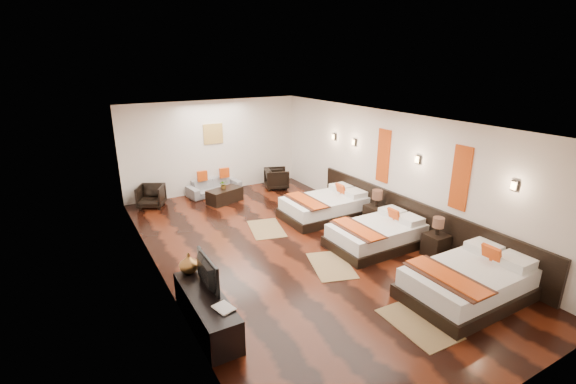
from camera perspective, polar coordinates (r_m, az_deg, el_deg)
floor at (r=8.85m, az=0.70°, el=-8.11°), size 5.50×9.50×0.01m
ceiling at (r=8.00m, az=0.78°, el=10.14°), size 5.50×9.50×0.01m
back_wall at (r=12.50m, az=-10.50°, el=6.34°), size 5.50×0.01×2.80m
left_wall at (r=7.38m, az=-17.97°, el=-2.75°), size 0.01×9.50×2.80m
right_wall at (r=9.95m, az=14.51°, el=2.96°), size 0.01×9.50×2.80m
headboard_panel at (r=9.69m, az=17.17°, el=-3.63°), size 0.08×6.60×0.90m
bed_near at (r=7.75m, az=24.36°, el=-11.55°), size 2.26×1.42×0.86m
bed_mid at (r=9.10m, az=12.53°, el=-5.91°), size 2.06×1.30×0.79m
bed_far at (r=10.52m, az=5.31°, el=-2.07°), size 2.17×1.37×0.83m
nightstand_a at (r=9.00m, az=20.25°, el=-6.72°), size 0.43×0.43×0.86m
nightstand_b at (r=10.15m, az=12.37°, el=-2.96°), size 0.47×0.47×0.93m
jute_mat_near at (r=6.92m, az=17.97°, el=-17.37°), size 0.79×1.23×0.01m
jute_mat_mid at (r=8.24m, az=6.17°, el=-10.32°), size 1.09×1.37×0.01m
jute_mat_far at (r=9.85m, az=-3.09°, el=-5.21°), size 1.02×1.35×0.01m
tv_console at (r=6.55m, az=-11.51°, el=-16.16°), size 0.50×1.80×0.55m
tv at (r=6.47m, az=-12.04°, el=-11.17°), size 0.12×0.88×0.51m
book at (r=5.99m, az=-10.04°, el=-16.36°), size 0.30×0.36×0.03m
figurine at (r=6.98m, az=-13.90°, el=-9.74°), size 0.36×0.36×0.34m
sofa at (r=12.47m, az=-10.43°, el=0.77°), size 1.70×0.88×0.47m
armchair_left at (r=11.81m, az=-18.85°, el=-0.56°), size 0.91×0.92×0.63m
armchair_right at (r=12.78m, az=-1.63°, el=1.93°), size 0.90×0.89×0.65m
coffee_table at (r=11.71m, az=-8.98°, el=-0.50°), size 1.11×0.78×0.40m
table_plant at (r=11.62m, az=-9.12°, el=1.07°), size 0.25×0.22×0.27m
orange_panel_a at (r=8.66m, az=23.28°, el=1.82°), size 0.04×0.40×1.30m
orange_panel_b at (r=10.07m, az=13.39°, el=5.00°), size 0.04×0.40×1.30m
sconce_near at (r=8.03m, az=29.47°, el=0.80°), size 0.07×0.12×0.18m
sconce_mid at (r=9.28m, az=17.95°, el=4.42°), size 0.07×0.12×0.18m
sconce_far at (r=10.83m, az=9.38°, el=6.98°), size 0.07×0.12×0.18m
sconce_lounge at (r=11.53m, az=6.55°, el=7.79°), size 0.07×0.12×0.18m
gold_artwork at (r=12.41m, az=-10.58°, el=8.12°), size 0.60×0.04×0.60m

